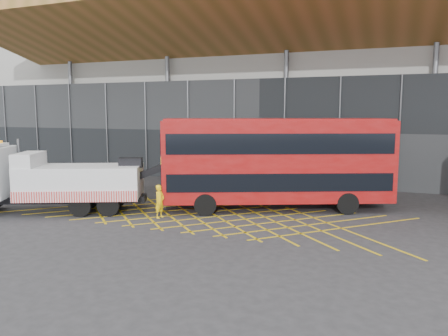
% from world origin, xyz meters
% --- Properties ---
extents(ground_plane, '(120.00, 120.00, 0.00)m').
position_xyz_m(ground_plane, '(0.00, 0.00, 0.00)').
color(ground_plane, '#2A292C').
extents(road_markings, '(21.56, 7.16, 0.01)m').
position_xyz_m(road_markings, '(2.40, 0.00, 0.01)').
color(road_markings, gold).
rests_on(road_markings, ground_plane).
extents(construction_building, '(55.00, 23.97, 18.00)m').
position_xyz_m(construction_building, '(1.92, 18.40, 8.98)').
color(construction_building, '#969791').
rests_on(construction_building, ground_plane).
extents(recovery_truck, '(11.02, 6.50, 3.99)m').
position_xyz_m(recovery_truck, '(-5.92, -2.56, 1.84)').
color(recovery_truck, black).
rests_on(recovery_truck, ground_plane).
extents(bus_towed, '(12.69, 7.78, 5.14)m').
position_xyz_m(bus_towed, '(5.66, 2.76, 2.85)').
color(bus_towed, maroon).
rests_on(bus_towed, ground_plane).
extents(worker, '(0.50, 0.69, 1.74)m').
position_xyz_m(worker, '(0.52, -1.35, 0.87)').
color(worker, yellow).
rests_on(worker, ground_plane).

